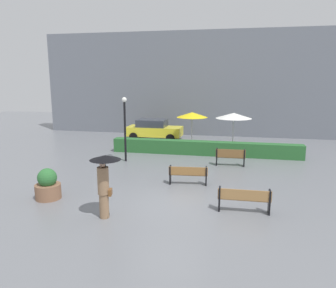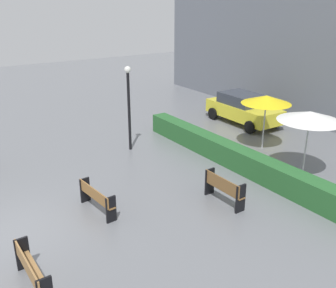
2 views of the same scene
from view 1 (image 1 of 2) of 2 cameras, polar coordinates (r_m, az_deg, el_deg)
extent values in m
plane|color=slate|center=(12.37, 0.12, -10.63)|extent=(60.00, 60.00, 0.00)
cube|color=brown|center=(17.89, 10.92, -2.30)|extent=(1.58, 0.29, 0.04)
cube|color=brown|center=(17.69, 10.95, -1.65)|extent=(1.58, 0.06, 0.44)
cube|color=black|center=(17.88, 8.58, -2.22)|extent=(0.07, 0.37, 0.93)
cube|color=black|center=(17.89, 13.26, -2.40)|extent=(0.07, 0.37, 0.93)
cube|color=#9E7242|center=(11.90, 13.24, -9.45)|extent=(1.84, 0.26, 0.04)
cube|color=#9E7242|center=(11.69, 13.31, -8.73)|extent=(1.84, 0.06, 0.38)
cube|color=black|center=(11.88, 9.04, -9.49)|extent=(0.06, 0.34, 0.86)
cube|color=black|center=(11.96, 17.40, -9.74)|extent=(0.06, 0.34, 0.86)
cube|color=olive|center=(14.52, 3.57, -5.39)|extent=(1.73, 0.39, 0.04)
cube|color=olive|center=(14.33, 3.55, -4.77)|extent=(1.71, 0.20, 0.36)
cube|color=black|center=(14.57, 0.41, -5.44)|extent=(0.09, 0.34, 0.83)
cube|color=black|center=(14.50, 6.73, -5.61)|extent=(0.09, 0.34, 0.83)
cylinder|color=#8C6B4C|center=(11.35, -11.17, -10.61)|extent=(0.32, 0.32, 0.85)
cube|color=black|center=(11.56, -11.04, -12.28)|extent=(0.32, 0.36, 0.08)
cylinder|color=#8C6B4C|center=(11.05, -11.35, -6.33)|extent=(0.38, 0.38, 0.92)
sphere|color=tan|center=(10.90, -11.47, -3.49)|extent=(0.21, 0.21, 0.21)
cube|color=brown|center=(11.16, -10.13, -8.34)|extent=(0.15, 0.29, 0.22)
cylinder|color=black|center=(10.93, -10.90, -4.63)|extent=(0.02, 0.02, 0.90)
cone|color=black|center=(10.82, -10.99, -2.34)|extent=(1.03, 1.03, 0.16)
cylinder|color=brown|center=(13.71, -20.34, -7.83)|extent=(0.99, 0.99, 0.58)
sphere|color=#2D6B33|center=(13.54, -20.51, -5.58)|extent=(0.74, 0.74, 0.74)
cylinder|color=black|center=(18.41, -7.56, 2.10)|extent=(0.12, 0.12, 3.39)
sphere|color=white|center=(18.21, -7.71, 7.74)|extent=(0.28, 0.28, 0.28)
cylinder|color=silver|center=(22.54, 4.22, 2.36)|extent=(0.06, 0.06, 2.21)
cone|color=yellow|center=(22.39, 4.26, 5.16)|extent=(2.13, 2.13, 0.35)
cylinder|color=silver|center=(21.53, 11.36, 1.87)|extent=(0.06, 0.06, 2.31)
cone|color=white|center=(21.37, 11.48, 4.92)|extent=(2.31, 2.31, 0.35)
cube|color=#28602D|center=(20.15, 6.45, -0.73)|extent=(11.64, 0.70, 0.85)
cube|color=slate|center=(27.33, 7.02, 10.45)|extent=(28.00, 1.20, 8.43)
cube|color=yellow|center=(25.02, -2.37, 2.28)|extent=(4.23, 1.83, 0.70)
cube|color=#333842|center=(24.99, -2.83, 3.71)|extent=(2.23, 1.65, 0.55)
cylinder|color=black|center=(25.60, 1.24, 1.70)|extent=(0.64, 0.23, 0.64)
cylinder|color=black|center=(23.91, 0.39, 1.01)|extent=(0.64, 0.23, 0.64)
cylinder|color=black|center=(26.31, -4.87, 1.92)|extent=(0.64, 0.23, 0.64)
cylinder|color=black|center=(24.67, -6.10, 1.27)|extent=(0.64, 0.23, 0.64)
camera|label=2|loc=(12.67, 53.20, 14.21)|focal=41.25mm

